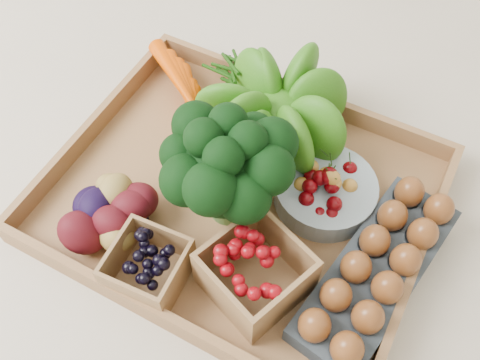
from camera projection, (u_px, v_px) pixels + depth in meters
The scene contains 10 objects.
ground at pixel (240, 202), 0.83m from camera, with size 4.00×4.00×0.00m, color beige.
tray at pixel (240, 199), 0.82m from camera, with size 0.55×0.45×0.01m, color #976A3F.
carrots at pixel (195, 114), 0.87m from camera, with size 0.20×0.14×0.05m, color #E24900, non-canonical shape.
lettuce at pixel (277, 105), 0.81m from camera, with size 0.16×0.16×0.16m, color #255D0E.
broccoli at pixel (227, 184), 0.74m from camera, with size 0.18×0.18×0.14m, color black, non-canonical shape.
cherry_bowl at pixel (325, 192), 0.80m from camera, with size 0.15×0.15×0.04m, color #8C9EA5.
egg_carton at pixel (376, 273), 0.73m from camera, with size 0.10×0.29×0.03m, color #333A41.
potatoes at pixel (113, 206), 0.75m from camera, with size 0.16×0.16×0.09m, color #3B090F, non-canonical shape.
punnet_blackberry at pixel (148, 266), 0.71m from camera, with size 0.10×0.10×0.07m, color black.
punnet_raspberry at pixel (256, 272), 0.70m from camera, with size 0.12×0.12×0.08m, color maroon.
Camera 1 is at (0.20, -0.38, 0.70)m, focal length 40.00 mm.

